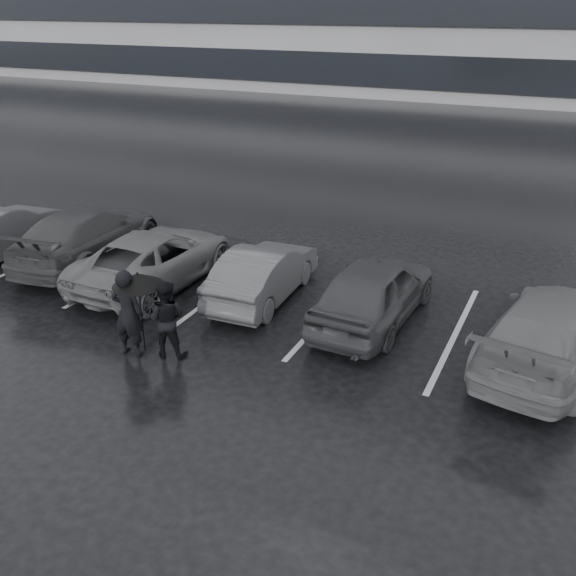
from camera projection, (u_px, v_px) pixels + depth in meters
The scene contains 10 objects.
ground at pixel (257, 355), 12.75m from camera, with size 160.00×160.00×0.00m, color black.
car_main at pixel (374, 291), 13.84m from camera, with size 1.71×4.25×1.45m, color black.
car_west_a at pixel (263, 273), 14.96m from camera, with size 1.35×3.87×1.27m, color #2E2E31.
car_west_b at pixel (155, 258), 15.76m from camera, with size 2.22×4.81×1.34m, color #454547.
car_west_c at pixel (87, 234), 17.15m from camera, with size 2.03×5.00×1.45m, color black.
car_east at pixel (552, 330), 12.21m from camera, with size 2.00×4.92×1.43m, color #454547.
pedestrian_left at pixel (128, 313), 12.44m from camera, with size 0.66×0.43×1.81m, color black.
pedestrian_right at pixel (166, 319), 12.45m from camera, with size 0.77×0.60×1.59m, color black.
umbrella at pixel (138, 280), 12.30m from camera, with size 1.01×1.01×1.70m.
stall_stripes at pixel (276, 299), 15.13m from camera, with size 19.72×5.00×0.00m.
Camera 1 is at (5.27, -9.77, 6.45)m, focal length 40.00 mm.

